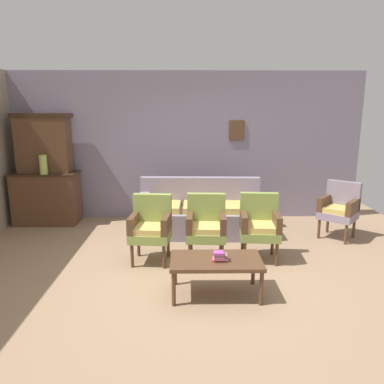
{
  "coord_description": "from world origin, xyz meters",
  "views": [
    {
      "loc": [
        -0.02,
        -4.2,
        2.02
      ],
      "look_at": [
        0.06,
        0.99,
        0.85
      ],
      "focal_mm": 34.33,
      "sensor_mm": 36.0,
      "label": 1
    }
  ],
  "objects_px": {
    "armchair_near_cabinet": "(151,226)",
    "wingback_chair_by_fireplace": "(339,207)",
    "side_cabinet": "(47,198)",
    "vase_on_cabinet": "(43,165)",
    "book_stack_on_table": "(220,256)",
    "floral_couch": "(200,214)",
    "armchair_row_middle": "(260,224)",
    "armchair_near_couch_end": "(206,225)",
    "coffee_table": "(216,263)"
  },
  "relations": [
    {
      "from": "armchair_near_cabinet",
      "to": "floral_couch",
      "type": "bearing_deg",
      "value": 58.28
    },
    {
      "from": "floral_couch",
      "to": "armchair_near_cabinet",
      "type": "bearing_deg",
      "value": -121.72
    },
    {
      "from": "armchair_near_couch_end",
      "to": "coffee_table",
      "type": "height_order",
      "value": "armchair_near_couch_end"
    },
    {
      "from": "armchair_row_middle",
      "to": "coffee_table",
      "type": "bearing_deg",
      "value": -123.65
    },
    {
      "from": "side_cabinet",
      "to": "armchair_near_cabinet",
      "type": "xyz_separation_m",
      "value": [
        2.04,
        -1.74,
        0.03
      ]
    },
    {
      "from": "side_cabinet",
      "to": "vase_on_cabinet",
      "type": "bearing_deg",
      "value": -71.32
    },
    {
      "from": "floral_couch",
      "to": "armchair_near_cabinet",
      "type": "height_order",
      "value": "same"
    },
    {
      "from": "vase_on_cabinet",
      "to": "side_cabinet",
      "type": "bearing_deg",
      "value": 108.68
    },
    {
      "from": "armchair_near_cabinet",
      "to": "coffee_table",
      "type": "bearing_deg",
      "value": -49.85
    },
    {
      "from": "wingback_chair_by_fireplace",
      "to": "coffee_table",
      "type": "distance_m",
      "value": 2.81
    },
    {
      "from": "armchair_near_cabinet",
      "to": "wingback_chair_by_fireplace",
      "type": "bearing_deg",
      "value": 17.07
    },
    {
      "from": "floral_couch",
      "to": "coffee_table",
      "type": "relative_size",
      "value": 2.05
    },
    {
      "from": "armchair_near_couch_end",
      "to": "wingback_chair_by_fireplace",
      "type": "bearing_deg",
      "value": 21.93
    },
    {
      "from": "vase_on_cabinet",
      "to": "armchair_near_cabinet",
      "type": "xyz_separation_m",
      "value": [
        1.98,
        -1.57,
        -0.6
      ]
    },
    {
      "from": "armchair_near_cabinet",
      "to": "wingback_chair_by_fireplace",
      "type": "xyz_separation_m",
      "value": [
        2.91,
        0.89,
        0.0
      ]
    },
    {
      "from": "side_cabinet",
      "to": "floral_couch",
      "type": "bearing_deg",
      "value": -12.53
    },
    {
      "from": "floral_couch",
      "to": "armchair_near_couch_end",
      "type": "bearing_deg",
      "value": -87.72
    },
    {
      "from": "book_stack_on_table",
      "to": "coffee_table",
      "type": "bearing_deg",
      "value": 122.36
    },
    {
      "from": "wingback_chair_by_fireplace",
      "to": "book_stack_on_table",
      "type": "bearing_deg",
      "value": -137.55
    },
    {
      "from": "wingback_chair_by_fireplace",
      "to": "book_stack_on_table",
      "type": "distance_m",
      "value": 2.81
    },
    {
      "from": "wingback_chair_by_fireplace",
      "to": "side_cabinet",
      "type": "bearing_deg",
      "value": 170.28
    },
    {
      "from": "vase_on_cabinet",
      "to": "armchair_near_couch_end",
      "type": "distance_m",
      "value": 3.19
    },
    {
      "from": "book_stack_on_table",
      "to": "vase_on_cabinet",
      "type": "bearing_deg",
      "value": 137.57
    },
    {
      "from": "armchair_row_middle",
      "to": "vase_on_cabinet",
      "type": "bearing_deg",
      "value": 156.32
    },
    {
      "from": "armchair_near_cabinet",
      "to": "book_stack_on_table",
      "type": "distance_m",
      "value": 1.31
    },
    {
      "from": "floral_couch",
      "to": "coffee_table",
      "type": "height_order",
      "value": "floral_couch"
    },
    {
      "from": "armchair_near_cabinet",
      "to": "book_stack_on_table",
      "type": "height_order",
      "value": "armchair_near_cabinet"
    },
    {
      "from": "vase_on_cabinet",
      "to": "wingback_chair_by_fireplace",
      "type": "xyz_separation_m",
      "value": [
        4.89,
        -0.67,
        -0.6
      ]
    },
    {
      "from": "book_stack_on_table",
      "to": "wingback_chair_by_fireplace",
      "type": "bearing_deg",
      "value": 42.45
    },
    {
      "from": "vase_on_cabinet",
      "to": "wingback_chair_by_fireplace",
      "type": "bearing_deg",
      "value": -7.86
    },
    {
      "from": "armchair_near_couch_end",
      "to": "wingback_chair_by_fireplace",
      "type": "height_order",
      "value": "same"
    },
    {
      "from": "armchair_near_couch_end",
      "to": "book_stack_on_table",
      "type": "height_order",
      "value": "armchair_near_couch_end"
    },
    {
      "from": "vase_on_cabinet",
      "to": "book_stack_on_table",
      "type": "distance_m",
      "value": 3.87
    },
    {
      "from": "armchair_row_middle",
      "to": "armchair_near_cabinet",
      "type": "bearing_deg",
      "value": -177.89
    },
    {
      "from": "book_stack_on_table",
      "to": "armchair_row_middle",
      "type": "bearing_deg",
      "value": 58.91
    },
    {
      "from": "vase_on_cabinet",
      "to": "armchair_row_middle",
      "type": "height_order",
      "value": "vase_on_cabinet"
    },
    {
      "from": "armchair_near_cabinet",
      "to": "wingback_chair_by_fireplace",
      "type": "distance_m",
      "value": 3.05
    },
    {
      "from": "floral_couch",
      "to": "coffee_table",
      "type": "distance_m",
      "value": 2.09
    },
    {
      "from": "vase_on_cabinet",
      "to": "book_stack_on_table",
      "type": "relative_size",
      "value": 1.98
    },
    {
      "from": "side_cabinet",
      "to": "vase_on_cabinet",
      "type": "distance_m",
      "value": 0.66
    },
    {
      "from": "side_cabinet",
      "to": "coffee_table",
      "type": "height_order",
      "value": "side_cabinet"
    },
    {
      "from": "coffee_table",
      "to": "book_stack_on_table",
      "type": "distance_m",
      "value": 0.11
    },
    {
      "from": "armchair_near_cabinet",
      "to": "book_stack_on_table",
      "type": "relative_size",
      "value": 5.33
    },
    {
      "from": "armchair_near_couch_end",
      "to": "side_cabinet",
      "type": "bearing_deg",
      "value": 148.27
    },
    {
      "from": "armchair_near_couch_end",
      "to": "armchair_row_middle",
      "type": "height_order",
      "value": "same"
    },
    {
      "from": "vase_on_cabinet",
      "to": "book_stack_on_table",
      "type": "height_order",
      "value": "vase_on_cabinet"
    },
    {
      "from": "vase_on_cabinet",
      "to": "armchair_row_middle",
      "type": "distance_m",
      "value": 3.82
    },
    {
      "from": "floral_couch",
      "to": "armchair_row_middle",
      "type": "relative_size",
      "value": 2.28
    },
    {
      "from": "vase_on_cabinet",
      "to": "armchair_near_cabinet",
      "type": "relative_size",
      "value": 0.37
    },
    {
      "from": "floral_couch",
      "to": "book_stack_on_table",
      "type": "height_order",
      "value": "floral_couch"
    }
  ]
}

